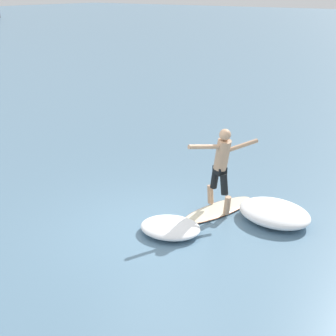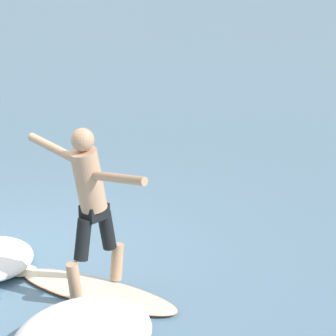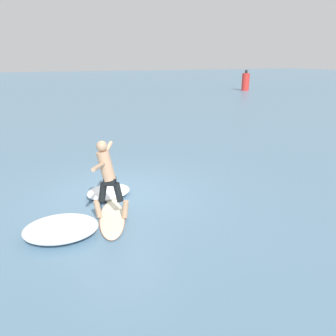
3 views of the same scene
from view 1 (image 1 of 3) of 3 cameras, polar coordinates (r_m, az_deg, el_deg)
The scene contains 5 objects.
ground_plane at distance 9.41m, azimuth -1.31°, elevation -7.38°, with size 200.00×200.00×0.00m, color slate.
surfboard at distance 10.12m, azimuth 5.98°, elevation -5.12°, with size 2.17×1.06×0.20m.
surfer at distance 9.67m, azimuth 6.56°, elevation 0.65°, with size 1.55×0.91×1.80m.
wave_foam_at_tail at distance 9.19m, azimuth 0.30°, elevation -7.25°, with size 1.28×1.42×0.25m.
wave_foam_at_nose at distance 9.87m, azimuth 12.83°, elevation -5.35°, with size 1.46×1.72×0.35m.
Camera 1 is at (-6.55, -5.04, 4.51)m, focal length 50.00 mm.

